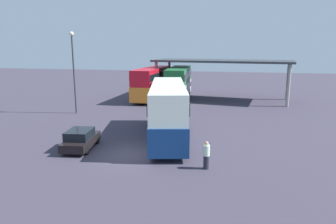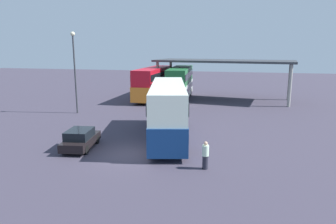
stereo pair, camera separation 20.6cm
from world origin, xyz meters
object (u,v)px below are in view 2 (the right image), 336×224
Objects in this scene: double_decker_main at (168,109)px; parked_hatchback at (80,139)px; double_decker_near_canopy at (154,82)px; lamppost_tall at (74,63)px; double_decker_mid_row at (180,82)px; pedestrian_waiting at (205,155)px.

double_decker_main is 6.63m from parked_hatchback.
double_decker_main is 0.97× the size of double_decker_near_canopy.
lamppost_tall is at bearing 154.64° from double_decker_near_canopy.
double_decker_mid_row is 7.13× the size of pedestrian_waiting.
parked_hatchback is 21.45m from double_decker_near_canopy.
lamppost_tall reaches higher than double_decker_main.
double_decker_near_canopy is (-0.84, 21.38, 1.57)m from parked_hatchback.
double_decker_main is at bearing -30.45° from lamppost_tall.
double_decker_main reaches higher than double_decker_near_canopy.
pedestrian_waiting reaches higher than parked_hatchback.
parked_hatchback is 12.87m from lamppost_tall.
double_decker_near_canopy is 12.48m from lamppost_tall.
lamppost_tall is (-11.26, 6.62, 2.91)m from double_decker_main.
double_decker_mid_row is at bearing 111.91° from pedestrian_waiting.
parked_hatchback is at bearing -59.79° from lamppost_tall.
pedestrian_waiting is (3.42, -5.48, -1.45)m from double_decker_main.
lamppost_tall reaches higher than double_decker_mid_row.
parked_hatchback is 0.33× the size of double_decker_near_canopy.
pedestrian_waiting is (9.45, -23.05, -1.44)m from double_decker_near_canopy.
double_decker_near_canopy is at bearing -5.66° from parked_hatchback.
pedestrian_waiting is (14.68, -12.10, -4.36)m from lamppost_tall.
double_decker_mid_row is at bearing -86.37° from double_decker_near_canopy.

